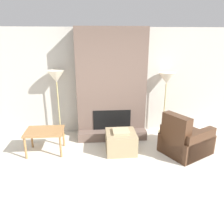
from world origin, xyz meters
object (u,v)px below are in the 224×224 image
at_px(side_table, 45,133).
at_px(floor_lamp_left, 56,78).
at_px(armchair, 184,141).
at_px(ottoman, 121,142).
at_px(floor_lamp_right, 167,80).

distance_m(side_table, floor_lamp_left, 1.33).
height_order(side_table, floor_lamp_left, floor_lamp_left).
height_order(armchair, side_table, armchair).
xyz_separation_m(armchair, floor_lamp_left, (-2.74, 1.13, 1.18)).
xyz_separation_m(ottoman, armchair, (1.33, -0.19, 0.05)).
distance_m(armchair, side_table, 2.97).
xyz_separation_m(ottoman, side_table, (-1.62, 0.12, 0.21)).
relative_size(ottoman, side_table, 0.81).
bearing_deg(side_table, floor_lamp_left, 76.07).
relative_size(side_table, floor_lamp_left, 0.48).
height_order(side_table, floor_lamp_right, floor_lamp_right).
xyz_separation_m(ottoman, floor_lamp_right, (1.23, 0.94, 1.15)).
relative_size(armchair, floor_lamp_right, 0.76).
bearing_deg(armchair, side_table, 56.28).
height_order(ottoman, armchair, armchair).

